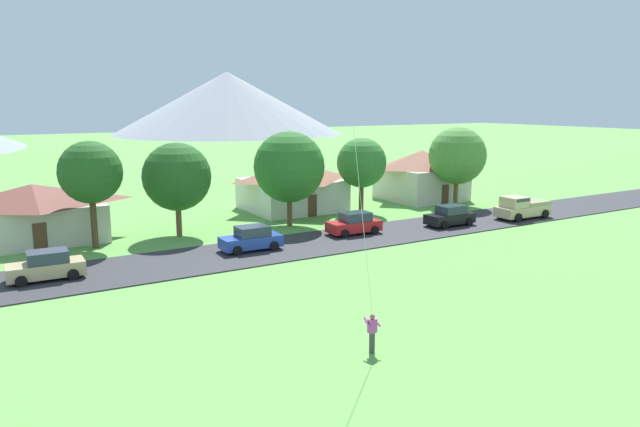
% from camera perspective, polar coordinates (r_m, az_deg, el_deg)
% --- Properties ---
extents(road_strip, '(160.00, 6.93, 0.08)m').
position_cam_1_polar(road_strip, '(40.97, -6.59, -3.73)').
color(road_strip, '#2D2D33').
rests_on(road_strip, ground).
extents(mountain_west_ridge, '(71.70, 71.70, 19.33)m').
position_cam_1_polar(mountain_west_ridge, '(191.04, -8.91, 10.48)').
color(mountain_west_ridge, '#8E939E').
rests_on(mountain_west_ridge, ground).
extents(house_leftmost, '(10.27, 6.53, 4.34)m').
position_cam_1_polar(house_leftmost, '(48.00, -25.88, 0.09)').
color(house_leftmost, beige).
rests_on(house_leftmost, ground).
extents(house_left_center, '(7.88, 8.02, 5.20)m').
position_cam_1_polar(house_left_center, '(63.38, 9.75, 3.77)').
color(house_left_center, beige).
rests_on(house_left_center, ground).
extents(house_right_center, '(8.96, 8.44, 4.56)m').
position_cam_1_polar(house_right_center, '(56.38, -2.75, 2.72)').
color(house_right_center, silver).
rests_on(house_right_center, ground).
extents(tree_near_left, '(5.86, 5.86, 7.88)m').
position_cam_1_polar(tree_near_left, '(48.71, -3.00, 4.50)').
color(tree_near_left, brown).
rests_on(tree_near_left, ground).
extents(tree_left_of_center, '(5.63, 5.63, 7.81)m').
position_cam_1_polar(tree_left_of_center, '(59.88, 13.11, 5.45)').
color(tree_left_of_center, brown).
rests_on(tree_left_of_center, ground).
extents(tree_center, '(4.37, 4.37, 7.59)m').
position_cam_1_polar(tree_center, '(44.07, -21.27, 3.70)').
color(tree_center, '#4C3823').
rests_on(tree_center, ground).
extents(tree_right_of_center, '(4.58, 4.58, 7.00)m').
position_cam_1_polar(tree_right_of_center, '(54.56, 4.04, 4.90)').
color(tree_right_of_center, brown).
rests_on(tree_right_of_center, ground).
extents(tree_near_right, '(5.20, 5.20, 7.22)m').
position_cam_1_polar(tree_near_right, '(46.23, -13.64, 3.46)').
color(tree_near_right, brown).
rests_on(tree_near_right, ground).
extents(parked_car_red_west_end, '(4.28, 2.24, 1.68)m').
position_cam_1_polar(parked_car_red_west_end, '(46.11, 3.33, -0.99)').
color(parked_car_red_west_end, red).
rests_on(parked_car_red_west_end, road_strip).
extents(parked_car_blue_mid_west, '(4.25, 2.18, 1.68)m').
position_cam_1_polar(parked_car_blue_mid_west, '(41.26, -6.65, -2.45)').
color(parked_car_blue_mid_west, '#2847A8').
rests_on(parked_car_blue_mid_west, road_strip).
extents(parked_car_tan_mid_east, '(4.25, 2.17, 1.68)m').
position_cam_1_polar(parked_car_tan_mid_east, '(37.82, -24.90, -4.62)').
color(parked_car_tan_mid_east, tan).
rests_on(parked_car_tan_mid_east, road_strip).
extents(parked_car_black_east_end, '(4.22, 2.13, 1.68)m').
position_cam_1_polar(parked_car_black_east_end, '(50.25, 12.44, -0.24)').
color(parked_car_black_east_end, black).
rests_on(parked_car_black_east_end, road_strip).
extents(pickup_truck_sand_west_side, '(5.23, 2.39, 1.99)m').
position_cam_1_polar(pickup_truck_sand_west_side, '(54.96, 18.88, 0.56)').
color(pickup_truck_sand_west_side, '#C6B284').
rests_on(pickup_truck_sand_west_side, road_strip).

